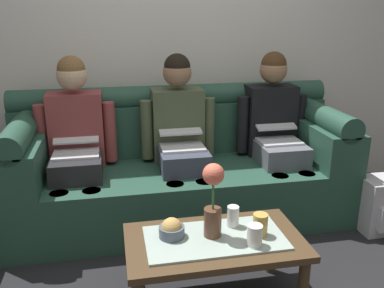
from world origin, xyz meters
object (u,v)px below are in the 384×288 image
(person_middle, at_px, (180,132))
(backpack_right, at_px, (382,205))
(person_left, at_px, (76,138))
(person_right, at_px, (275,127))
(cup_near_right, at_px, (233,216))
(couch, at_px, (180,169))
(coffee_table, at_px, (215,248))
(cup_near_left, at_px, (260,225))
(flower_vase, at_px, (213,198))
(snack_bowl, at_px, (172,230))
(cup_far_center, at_px, (255,235))

(person_middle, height_order, backpack_right, person_middle)
(person_left, xyz_separation_m, person_right, (1.48, -0.00, 0.00))
(person_left, distance_m, cup_near_right, 1.31)
(backpack_right, bearing_deg, couch, 158.34)
(coffee_table, bearing_deg, cup_near_left, -6.23)
(person_left, relative_size, flower_vase, 3.08)
(snack_bowl, bearing_deg, cup_near_right, 7.85)
(person_middle, height_order, coffee_table, person_middle)
(coffee_table, xyz_separation_m, cup_far_center, (0.17, -0.11, 0.12))
(person_left, bearing_deg, couch, 0.34)
(cup_near_right, bearing_deg, flower_vase, -149.80)
(couch, xyz_separation_m, cup_near_left, (0.23, -1.09, 0.10))
(couch, height_order, snack_bowl, couch)
(person_middle, xyz_separation_m, flower_vase, (-0.01, -1.04, -0.04))
(snack_bowl, bearing_deg, person_left, 117.30)
(snack_bowl, distance_m, cup_near_right, 0.34)
(person_left, distance_m, coffee_table, 1.33)
(coffee_table, height_order, cup_near_right, cup_near_right)
(couch, bearing_deg, backpack_right, -21.66)
(person_middle, height_order, snack_bowl, person_middle)
(cup_near_left, relative_size, cup_near_right, 1.04)
(couch, height_order, person_left, person_left)
(person_right, distance_m, coffee_table, 1.33)
(person_left, xyz_separation_m, cup_near_right, (0.86, -0.97, -0.20))
(cup_near_left, relative_size, cup_far_center, 1.09)
(person_middle, distance_m, flower_vase, 1.04)
(coffee_table, bearing_deg, flower_vase, 115.25)
(cup_near_right, bearing_deg, person_left, 131.78)
(person_left, bearing_deg, backpack_right, -14.31)
(coffee_table, height_order, cup_near_left, cup_near_left)
(cup_near_left, bearing_deg, coffee_table, 173.77)
(couch, relative_size, backpack_right, 6.21)
(person_right, distance_m, snack_bowl, 1.41)
(cup_far_center, bearing_deg, coffee_table, 147.24)
(person_left, distance_m, snack_bowl, 1.16)
(person_right, distance_m, backpack_right, 0.94)
(couch, relative_size, person_middle, 2.01)
(person_left, xyz_separation_m, flower_vase, (0.73, -1.04, -0.04))
(person_left, relative_size, snack_bowl, 9.22)
(person_left, xyz_separation_m, person_middle, (0.74, -0.00, 0.00))
(person_right, height_order, cup_near_left, person_right)
(person_left, distance_m, flower_vase, 1.28)
(coffee_table, bearing_deg, couch, 90.00)
(couch, bearing_deg, snack_bowl, -102.02)
(couch, bearing_deg, person_right, -0.36)
(person_left, height_order, backpack_right, person_left)
(coffee_table, bearing_deg, person_right, 55.11)
(cup_near_right, xyz_separation_m, backpack_right, (1.24, 0.43, -0.27))
(coffee_table, distance_m, backpack_right, 1.47)
(coffee_table, bearing_deg, cup_far_center, -32.76)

